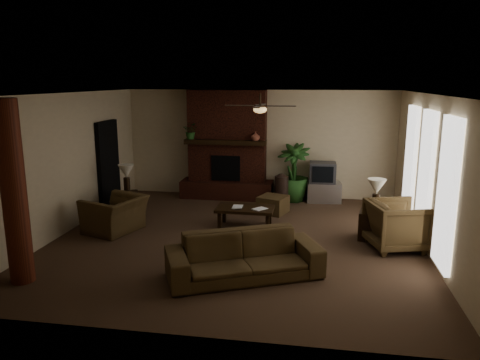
% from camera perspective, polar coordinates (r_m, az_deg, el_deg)
% --- Properties ---
extents(room_shell, '(7.00, 7.00, 7.00)m').
position_cam_1_polar(room_shell, '(8.65, -0.43, 1.38)').
color(room_shell, '#4D3726').
rests_on(room_shell, ground).
extents(fireplace, '(2.40, 0.70, 2.80)m').
position_cam_1_polar(fireplace, '(11.95, -1.60, 3.26)').
color(fireplace, '#461D12').
rests_on(fireplace, ground).
extents(windows, '(0.08, 3.65, 2.35)m').
position_cam_1_polar(windows, '(8.96, 22.11, 0.52)').
color(windows, white).
rests_on(windows, ground).
extents(log_column, '(0.36, 0.36, 2.80)m').
position_cam_1_polar(log_column, '(7.59, -26.34, -1.50)').
color(log_column, '#612818').
rests_on(log_column, ground).
extents(doorway, '(0.10, 1.00, 2.10)m').
position_cam_1_polar(doorway, '(11.45, -16.07, 1.84)').
color(doorway, black).
rests_on(doorway, ground).
extents(ceiling_fan, '(1.35, 1.35, 0.37)m').
position_cam_1_polar(ceiling_fan, '(8.74, 2.51, 8.96)').
color(ceiling_fan, black).
rests_on(ceiling_fan, ceiling).
extents(sofa, '(2.47, 1.62, 0.94)m').
position_cam_1_polar(sofa, '(7.22, 0.50, -8.57)').
color(sofa, '#4D3B21').
rests_on(sofa, ground).
extents(armchair_left, '(1.03, 1.28, 0.97)m').
position_cam_1_polar(armchair_left, '(9.68, -15.33, -3.46)').
color(armchair_left, '#4D3B21').
rests_on(armchair_left, ground).
extents(armchair_right, '(1.13, 1.17, 0.99)m').
position_cam_1_polar(armchair_right, '(8.87, 18.98, -5.07)').
color(armchair_right, '#4D3B21').
rests_on(armchair_right, ground).
extents(coffee_table, '(1.20, 0.70, 0.43)m').
position_cam_1_polar(coffee_table, '(9.64, 0.64, -3.74)').
color(coffee_table, black).
rests_on(coffee_table, ground).
extents(ottoman, '(0.77, 0.77, 0.40)m').
position_cam_1_polar(ottoman, '(10.71, 4.13, -3.07)').
color(ottoman, '#4D3B21').
rests_on(ottoman, ground).
extents(tv_stand, '(0.89, 0.58, 0.50)m').
position_cam_1_polar(tv_stand, '(11.85, 10.37, -1.48)').
color(tv_stand, '#B9B9BC').
rests_on(tv_stand, ground).
extents(tv, '(0.66, 0.54, 0.52)m').
position_cam_1_polar(tv, '(11.72, 10.24, 0.93)').
color(tv, '#3B3B3E').
rests_on(tv, tv_stand).
extents(floor_vase, '(0.34, 0.34, 0.77)m').
position_cam_1_polar(floor_vase, '(11.46, 5.20, -0.86)').
color(floor_vase, '#2E1F19').
rests_on(floor_vase, ground).
extents(floor_plant, '(1.19, 1.63, 0.82)m').
position_cam_1_polar(floor_plant, '(11.81, 6.59, -0.60)').
color(floor_plant, '#285321').
rests_on(floor_plant, ground).
extents(side_table_left, '(0.66, 0.66, 0.55)m').
position_cam_1_polar(side_table_left, '(10.75, -13.87, -2.95)').
color(side_table_left, black).
rests_on(side_table_left, ground).
extents(lamp_left, '(0.39, 0.39, 0.65)m').
position_cam_1_polar(lamp_left, '(10.56, -13.98, 0.83)').
color(lamp_left, black).
rests_on(lamp_left, side_table_left).
extents(side_table_right, '(0.58, 0.58, 0.55)m').
position_cam_1_polar(side_table_right, '(9.32, 16.16, -5.44)').
color(side_table_right, black).
rests_on(side_table_right, ground).
extents(lamp_right, '(0.42, 0.42, 0.65)m').
position_cam_1_polar(lamp_right, '(9.14, 16.65, -1.10)').
color(lamp_right, black).
rests_on(lamp_right, side_table_right).
extents(mantel_plant, '(0.41, 0.45, 0.33)m').
position_cam_1_polar(mantel_plant, '(11.82, -6.11, 5.88)').
color(mantel_plant, '#285321').
rests_on(mantel_plant, fireplace).
extents(mantel_vase, '(0.23, 0.24, 0.22)m').
position_cam_1_polar(mantel_vase, '(11.45, 1.94, 5.46)').
color(mantel_vase, brown).
rests_on(mantel_vase, fireplace).
extents(book_a, '(0.22, 0.03, 0.29)m').
position_cam_1_polar(book_a, '(9.58, -0.95, -2.59)').
color(book_a, '#999999').
rests_on(book_a, coffee_table).
extents(book_b, '(0.18, 0.15, 0.29)m').
position_cam_1_polar(book_b, '(9.50, 2.05, -2.72)').
color(book_b, '#999999').
rests_on(book_b, coffee_table).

